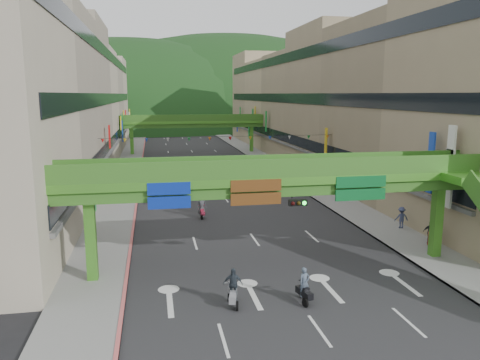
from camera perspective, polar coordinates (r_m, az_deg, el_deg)
The scene contains 23 objects.
ground at distance 24.73m, azimuth 8.00°, elevation -15.59°, with size 320.00×320.00×0.00m, color black.
road_slab at distance 72.19m, azimuth -4.68°, elevation 1.80°, with size 18.00×140.00×0.02m, color #28282B.
sidewalk_left at distance 71.91m, azimuth -13.44°, elevation 1.56°, with size 4.00×140.00×0.15m, color gray.
sidewalk_right at distance 74.11m, azimuth 3.81°, elevation 2.08°, with size 4.00×140.00×0.15m, color gray.
curb_left at distance 71.83m, azimuth -11.92°, elevation 1.63°, with size 0.20×140.00×0.18m, color #CC5959.
curb_right at distance 73.66m, azimuth 2.38°, elevation 2.06°, with size 0.20×140.00×0.18m, color gray.
building_row_left at distance 71.96m, azimuth -20.14°, elevation 8.73°, with size 12.80×95.00×19.00m.
building_row_right at distance 75.71m, azimuth 9.80°, elevation 9.26°, with size 12.80×95.00×19.00m.
overpass_near at distance 28.21m, azimuth 6.60°, elevation -1.09°, with size 28.00×12.27×7.10m.
overpass_far at distance 86.48m, azimuth -5.78°, elevation 6.80°, with size 28.00×2.20×7.10m.
hill_left at distance 181.49m, azimuth -13.11°, elevation 6.75°, with size 168.00×140.00×112.00m, color #1C4419.
hill_right at distance 203.87m, azimuth -1.49°, elevation 7.39°, with size 208.00×176.00×128.00m, color #1C4419.
bunting_string at distance 51.75m, azimuth -2.46°, elevation 5.05°, with size 26.00×0.36×0.47m.
scooter_rider_near at distance 25.30m, azimuth 7.86°, elevation -12.76°, with size 0.71×1.58×1.93m.
scooter_rider_mid at distance 57.49m, azimuth 1.23°, elevation 0.55°, with size 0.76×1.60×1.85m.
scooter_rider_left at distance 24.63m, azimuth -0.86°, elevation -12.94°, with size 1.08×1.58×2.07m.
scooter_rider_far at distance 41.37m, azimuth -4.71°, elevation -3.23°, with size 0.91×1.60×2.09m.
parked_scooter_row at distance 54.44m, azimuth 6.81°, elevation -0.53°, with size 1.60×7.19×1.08m.
car_silver at distance 56.97m, azimuth -8.00°, elevation 0.06°, with size 1.36×3.91×1.29m, color #95949A.
car_yellow at distance 66.32m, azimuth 0.66°, elevation 1.70°, with size 1.74×4.34×1.48m, color yellow.
pedestrian_red at distance 36.32m, azimuth 22.52°, elevation -6.14°, with size 0.92×0.72×1.89m, color #B93E2F.
pedestrian_dark at distance 36.70m, azimuth 22.14°, elevation -6.15°, with size 0.96×0.40×1.64m, color black.
pedestrian_blue at distance 39.98m, azimuth 19.06°, elevation -4.55°, with size 0.81×0.52×1.74m, color #353C5E.
Camera 1 is at (-7.30, -21.01, 10.81)m, focal length 35.00 mm.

